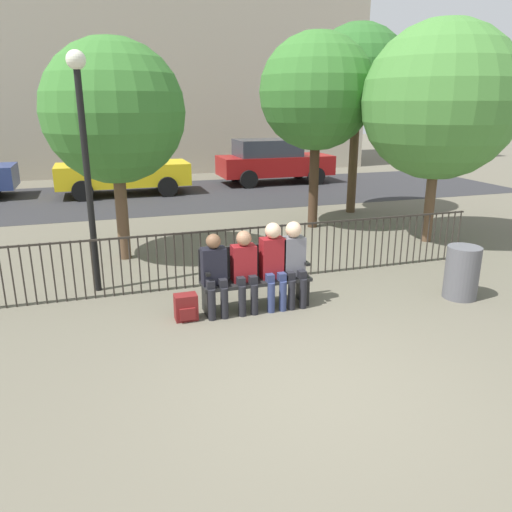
% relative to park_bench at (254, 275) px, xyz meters
% --- Properties ---
extents(ground_plane, '(80.00, 80.00, 0.00)m').
position_rel_park_bench_xyz_m(ground_plane, '(0.00, -2.38, -0.49)').
color(ground_plane, '#605B4C').
extents(park_bench, '(1.60, 0.45, 0.92)m').
position_rel_park_bench_xyz_m(park_bench, '(0.00, 0.00, 0.00)').
color(park_bench, black).
rests_on(park_bench, ground).
extents(seated_person_0, '(0.34, 0.39, 1.18)m').
position_rel_park_bench_xyz_m(seated_person_0, '(-0.63, -0.13, 0.17)').
color(seated_person_0, black).
rests_on(seated_person_0, ground).
extents(seated_person_1, '(0.34, 0.39, 1.19)m').
position_rel_park_bench_xyz_m(seated_person_1, '(-0.19, -0.13, 0.18)').
color(seated_person_1, black).
rests_on(seated_person_1, ground).
extents(seated_person_2, '(0.34, 0.39, 1.28)m').
position_rel_park_bench_xyz_m(seated_person_2, '(0.25, -0.12, 0.23)').
color(seated_person_2, navy).
rests_on(seated_person_2, ground).
extents(seated_person_3, '(0.34, 0.39, 1.27)m').
position_rel_park_bench_xyz_m(seated_person_3, '(0.57, -0.12, 0.23)').
color(seated_person_3, black).
rests_on(seated_person_3, ground).
extents(backpack, '(0.31, 0.25, 0.37)m').
position_rel_park_bench_xyz_m(backpack, '(-1.06, -0.19, -0.31)').
color(backpack, maroon).
rests_on(backpack, ground).
extents(fence_railing, '(9.01, 0.03, 0.95)m').
position_rel_park_bench_xyz_m(fence_railing, '(-0.02, 1.04, 0.07)').
color(fence_railing, '#2D2823').
rests_on(fence_railing, ground).
extents(tree_0, '(3.16, 3.16, 4.52)m').
position_rel_park_bench_xyz_m(tree_0, '(4.71, 2.33, 2.44)').
color(tree_0, brown).
rests_on(tree_0, ground).
extents(tree_1, '(2.56, 2.56, 4.03)m').
position_rel_park_bench_xyz_m(tree_1, '(-1.67, 3.05, 2.25)').
color(tree_1, brown).
rests_on(tree_1, ground).
extents(tree_2, '(2.54, 2.54, 4.87)m').
position_rel_park_bench_xyz_m(tree_2, '(4.58, 5.56, 3.09)').
color(tree_2, '#4C3823').
rests_on(tree_2, ground).
extents(tree_3, '(2.62, 2.62, 4.46)m').
position_rel_park_bench_xyz_m(tree_3, '(2.86, 4.29, 2.64)').
color(tree_3, '#422D1E').
rests_on(tree_3, ground).
extents(lamp_post, '(0.28, 0.28, 3.63)m').
position_rel_park_bench_xyz_m(lamp_post, '(-2.21, 1.40, 1.91)').
color(lamp_post, black).
rests_on(lamp_post, ground).
extents(street_surface, '(24.00, 6.00, 0.01)m').
position_rel_park_bench_xyz_m(street_surface, '(0.00, 9.62, -0.49)').
color(street_surface, '#2B2B2D').
rests_on(street_surface, ground).
extents(parked_car_0, '(4.20, 1.94, 1.62)m').
position_rel_park_bench_xyz_m(parked_car_0, '(4.29, 11.13, 0.35)').
color(parked_car_0, maroon).
rests_on(parked_car_0, ground).
extents(parked_car_1, '(4.20, 1.94, 1.62)m').
position_rel_park_bench_xyz_m(parked_car_1, '(-1.29, 10.36, 0.35)').
color(parked_car_1, yellow).
rests_on(parked_car_1, ground).
extents(trash_bin, '(0.51, 0.51, 0.82)m').
position_rel_park_bench_xyz_m(trash_bin, '(3.14, -0.66, -0.08)').
color(trash_bin, '#56565B').
rests_on(trash_bin, ground).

